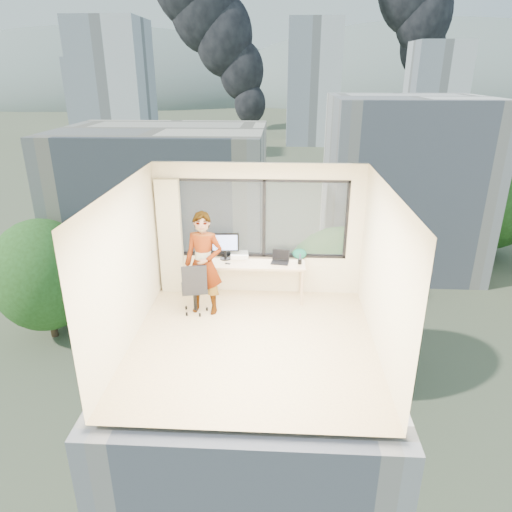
# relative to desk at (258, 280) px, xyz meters

# --- Properties ---
(floor) EXTENTS (4.00, 4.00, 0.01)m
(floor) POSITION_rel_desk_xyz_m (0.00, -1.66, -0.38)
(floor) COLOR beige
(floor) RESTS_ON ground
(ceiling) EXTENTS (4.00, 4.00, 0.01)m
(ceiling) POSITION_rel_desk_xyz_m (0.00, -1.66, 2.23)
(ceiling) COLOR white
(ceiling) RESTS_ON ground
(wall_front) EXTENTS (4.00, 0.01, 2.60)m
(wall_front) POSITION_rel_desk_xyz_m (0.00, -3.66, 0.93)
(wall_front) COLOR beige
(wall_front) RESTS_ON ground
(wall_left) EXTENTS (0.01, 4.00, 2.60)m
(wall_left) POSITION_rel_desk_xyz_m (-2.00, -1.66, 0.93)
(wall_left) COLOR beige
(wall_left) RESTS_ON ground
(wall_right) EXTENTS (0.01, 4.00, 2.60)m
(wall_right) POSITION_rel_desk_xyz_m (2.00, -1.66, 0.93)
(wall_right) COLOR beige
(wall_right) RESTS_ON ground
(window_wall) EXTENTS (3.30, 0.16, 1.55)m
(window_wall) POSITION_rel_desk_xyz_m (0.05, 0.34, 1.15)
(window_wall) COLOR black
(window_wall) RESTS_ON ground
(curtain) EXTENTS (0.45, 0.14, 2.30)m
(curtain) POSITION_rel_desk_xyz_m (-1.72, 0.22, 0.77)
(curtain) COLOR beige
(curtain) RESTS_ON floor
(desk) EXTENTS (1.80, 0.60, 0.75)m
(desk) POSITION_rel_desk_xyz_m (0.00, 0.00, 0.00)
(desk) COLOR tan
(desk) RESTS_ON floor
(chair) EXTENTS (0.63, 0.63, 1.03)m
(chair) POSITION_rel_desk_xyz_m (-1.13, -0.64, 0.14)
(chair) COLOR black
(chair) RESTS_ON floor
(person) EXTENTS (0.75, 0.54, 1.91)m
(person) POSITION_rel_desk_xyz_m (-0.94, -0.60, 0.58)
(person) COLOR #2D2D33
(person) RESTS_ON floor
(monitor) EXTENTS (0.54, 0.16, 0.54)m
(monitor) POSITION_rel_desk_xyz_m (-0.64, 0.15, 0.64)
(monitor) COLOR black
(monitor) RESTS_ON desk
(game_console) EXTENTS (0.38, 0.33, 0.08)m
(game_console) POSITION_rel_desk_xyz_m (-0.38, 0.26, 0.42)
(game_console) COLOR white
(game_console) RESTS_ON desk
(laptop) EXTENTS (0.38, 0.39, 0.21)m
(laptop) POSITION_rel_desk_xyz_m (0.42, 0.00, 0.48)
(laptop) COLOR black
(laptop) RESTS_ON desk
(cellphone) EXTENTS (0.11, 0.08, 0.01)m
(cellphone) POSITION_rel_desk_xyz_m (-0.57, -0.10, 0.38)
(cellphone) COLOR black
(cellphone) RESTS_ON desk
(pen_cup) EXTENTS (0.10, 0.10, 0.10)m
(pen_cup) POSITION_rel_desk_xyz_m (0.80, -0.02, 0.42)
(pen_cup) COLOR black
(pen_cup) RESTS_ON desk
(handbag) EXTENTS (0.29, 0.19, 0.21)m
(handbag) POSITION_rel_desk_xyz_m (0.80, 0.24, 0.48)
(handbag) COLOR #0C4D3C
(handbag) RESTS_ON desk
(exterior_ground) EXTENTS (400.00, 400.00, 0.04)m
(exterior_ground) POSITION_rel_desk_xyz_m (0.00, 118.34, -14.38)
(exterior_ground) COLOR #515B3D
(exterior_ground) RESTS_ON ground
(near_bldg_a) EXTENTS (16.00, 12.00, 14.00)m
(near_bldg_a) POSITION_rel_desk_xyz_m (-9.00, 28.34, -7.38)
(near_bldg_a) COLOR beige
(near_bldg_a) RESTS_ON exterior_ground
(near_bldg_b) EXTENTS (14.00, 13.00, 16.00)m
(near_bldg_b) POSITION_rel_desk_xyz_m (12.00, 36.34, -6.38)
(near_bldg_b) COLOR white
(near_bldg_b) RESTS_ON exterior_ground
(far_tower_a) EXTENTS (14.00, 14.00, 28.00)m
(far_tower_a) POSITION_rel_desk_xyz_m (-35.00, 93.34, -0.38)
(far_tower_a) COLOR silver
(far_tower_a) RESTS_ON exterior_ground
(far_tower_b) EXTENTS (13.00, 13.00, 30.00)m
(far_tower_b) POSITION_rel_desk_xyz_m (8.00, 118.34, 0.62)
(far_tower_b) COLOR silver
(far_tower_b) RESTS_ON exterior_ground
(far_tower_c) EXTENTS (15.00, 15.00, 26.00)m
(far_tower_c) POSITION_rel_desk_xyz_m (45.00, 138.34, -1.38)
(far_tower_c) COLOR silver
(far_tower_c) RESTS_ON exterior_ground
(far_tower_d) EXTENTS (16.00, 14.00, 22.00)m
(far_tower_d) POSITION_rel_desk_xyz_m (-60.00, 148.34, -3.38)
(far_tower_d) COLOR silver
(far_tower_d) RESTS_ON exterior_ground
(hill_a) EXTENTS (288.00, 216.00, 90.00)m
(hill_a) POSITION_rel_desk_xyz_m (-120.00, 318.34, -14.38)
(hill_a) COLOR slate
(hill_a) RESTS_ON exterior_ground
(hill_b) EXTENTS (300.00, 220.00, 96.00)m
(hill_b) POSITION_rel_desk_xyz_m (100.00, 318.34, -14.38)
(hill_b) COLOR slate
(hill_b) RESTS_ON exterior_ground
(tree_a) EXTENTS (7.00, 7.00, 8.00)m
(tree_a) POSITION_rel_desk_xyz_m (-16.00, 20.34, -10.38)
(tree_a) COLOR #29521B
(tree_a) RESTS_ON exterior_ground
(tree_b) EXTENTS (7.60, 7.60, 9.00)m
(tree_b) POSITION_rel_desk_xyz_m (4.00, 16.34, -9.88)
(tree_b) COLOR #29521B
(tree_b) RESTS_ON exterior_ground
(tree_c) EXTENTS (8.40, 8.40, 10.00)m
(tree_c) POSITION_rel_desk_xyz_m (22.00, 38.34, -9.38)
(tree_c) COLOR #29521B
(tree_c) RESTS_ON exterior_ground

